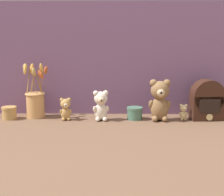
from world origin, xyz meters
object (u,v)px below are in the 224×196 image
object	(u,v)px
vintage_radio	(207,101)
teddy_bear_large	(160,99)
teddy_bear_tiny	(183,112)
flower_vase	(35,101)
decorative_tin_tall	(135,113)
teddy_bear_small	(66,109)
decorative_tin_short	(9,113)
teddy_bear_medium	(101,105)

from	to	relation	value
vintage_radio	teddy_bear_large	bearing A→B (deg)	-174.47
teddy_bear_tiny	flower_vase	xyz separation A→B (m)	(-0.86, 0.05, 0.05)
teddy_bear_tiny	decorative_tin_tall	world-z (taller)	teddy_bear_tiny
teddy_bear_large	teddy_bear_small	xyz separation A→B (m)	(-0.53, -0.00, -0.06)
teddy_bear_small	flower_vase	bearing A→B (deg)	160.92
teddy_bear_large	decorative_tin_short	size ratio (longest dim) A/B	2.75
teddy_bear_medium	flower_vase	world-z (taller)	flower_vase
flower_vase	decorative_tin_tall	distance (m)	0.59
teddy_bear_large	teddy_bear_tiny	world-z (taller)	teddy_bear_large
flower_vase	decorative_tin_short	xyz separation A→B (m)	(-0.14, -0.05, -0.06)
teddy_bear_small	vintage_radio	world-z (taller)	vintage_radio
teddy_bear_large	flower_vase	distance (m)	0.72
decorative_tin_short	decorative_tin_tall	bearing A→B (deg)	0.47
teddy_bear_medium	teddy_bear_tiny	distance (m)	0.47
vintage_radio	decorative_tin_short	world-z (taller)	vintage_radio
teddy_bear_tiny	vintage_radio	xyz separation A→B (m)	(0.13, 0.02, 0.06)
teddy_bear_medium	vintage_radio	size ratio (longest dim) A/B	0.75
teddy_bear_large	decorative_tin_short	world-z (taller)	teddy_bear_large
decorative_tin_tall	teddy_bear_small	bearing A→B (deg)	-176.67
flower_vase	decorative_tin_short	distance (m)	0.16
teddy_bear_large	decorative_tin_short	bearing A→B (deg)	178.88
teddy_bear_medium	vintage_radio	world-z (taller)	vintage_radio
vintage_radio	decorative_tin_short	size ratio (longest dim) A/B	2.70
decorative_tin_tall	flower_vase	bearing A→B (deg)	175.90
decorative_tin_tall	decorative_tin_short	bearing A→B (deg)	-179.53
teddy_bear_large	teddy_bear_medium	distance (m)	0.33
decorative_tin_tall	teddy_bear_medium	bearing A→B (deg)	-170.88
teddy_bear_medium	teddy_bear_tiny	world-z (taller)	teddy_bear_medium
teddy_bear_large	flower_vase	bearing A→B (deg)	174.88
flower_vase	decorative_tin_short	size ratio (longest dim) A/B	3.76
teddy_bear_large	teddy_bear_tiny	xyz separation A→B (m)	(0.14, 0.01, -0.07)
teddy_bear_large	decorative_tin_tall	world-z (taller)	teddy_bear_large
teddy_bear_medium	decorative_tin_tall	size ratio (longest dim) A/B	1.90
teddy_bear_medium	decorative_tin_short	world-z (taller)	teddy_bear_medium
vintage_radio	teddy_bear_tiny	bearing A→B (deg)	-173.37
teddy_bear_small	flower_vase	distance (m)	0.20
teddy_bear_tiny	decorative_tin_tall	distance (m)	0.28
teddy_bear_small	decorative_tin_short	world-z (taller)	teddy_bear_small
teddy_bear_medium	teddy_bear_large	bearing A→B (deg)	1.41
flower_vase	decorative_tin_short	bearing A→B (deg)	-161.52
teddy_bear_large	vintage_radio	world-z (taller)	teddy_bear_large
teddy_bear_large	vintage_radio	distance (m)	0.27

